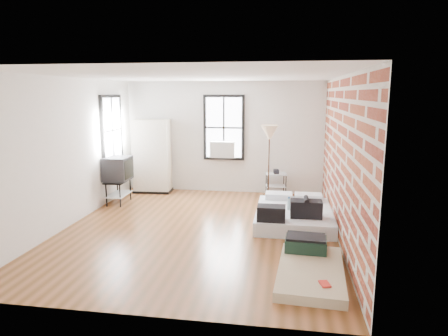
% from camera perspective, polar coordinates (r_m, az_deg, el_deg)
% --- Properties ---
extents(ground, '(6.00, 6.00, 0.00)m').
position_cam_1_polar(ground, '(7.56, -3.55, -8.70)').
color(ground, brown).
rests_on(ground, ground).
extents(room_shell, '(5.02, 6.02, 2.80)m').
position_cam_1_polar(room_shell, '(7.49, -1.37, 4.77)').
color(room_shell, silver).
rests_on(room_shell, ground).
extents(mattress_main, '(1.46, 1.97, 0.63)m').
position_cam_1_polar(mattress_main, '(7.99, 9.91, -6.46)').
color(mattress_main, white).
rests_on(mattress_main, ground).
extents(mattress_bare, '(0.99, 1.73, 0.36)m').
position_cam_1_polar(mattress_bare, '(5.95, 12.11, -13.31)').
color(mattress_bare, '#C6B68F').
rests_on(mattress_bare, ground).
extents(wardrobe, '(0.96, 0.58, 1.85)m').
position_cam_1_polar(wardrobe, '(10.31, -10.22, 1.65)').
color(wardrobe, black).
rests_on(wardrobe, ground).
extents(side_table, '(0.56, 0.48, 0.66)m').
position_cam_1_polar(side_table, '(9.90, 7.44, -1.44)').
color(side_table, black).
rests_on(side_table, ground).
extents(floor_lamp, '(0.38, 0.38, 1.80)m').
position_cam_1_polar(floor_lamp, '(9.07, 6.50, 4.50)').
color(floor_lamp, '#311D10').
rests_on(floor_lamp, ground).
extents(tv_stand, '(0.56, 0.78, 1.08)m').
position_cam_1_polar(tv_stand, '(9.41, -14.92, -0.31)').
color(tv_stand, black).
rests_on(tv_stand, ground).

